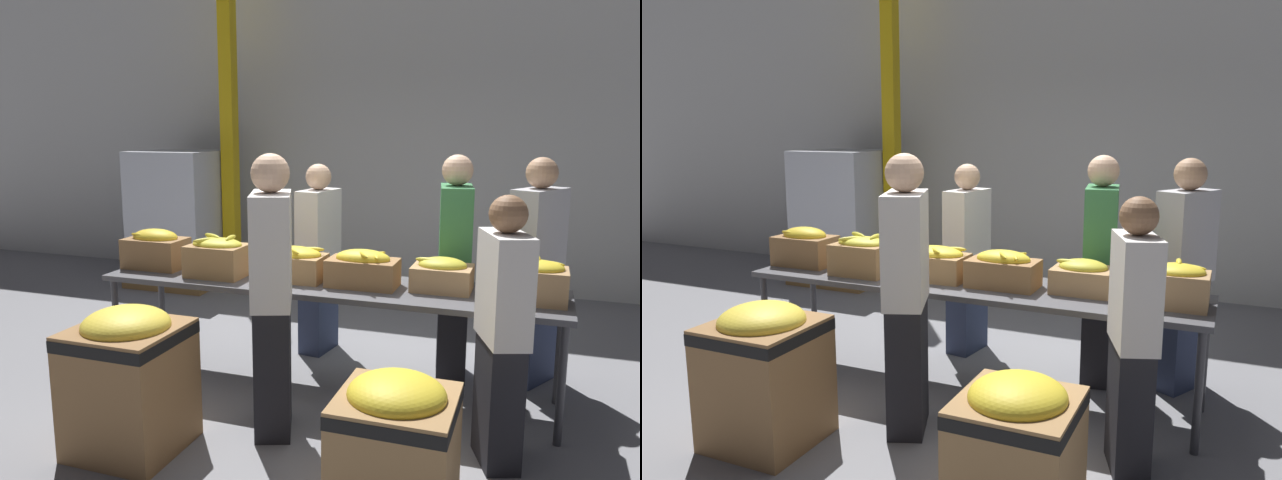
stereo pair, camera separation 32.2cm
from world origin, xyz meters
TOP-DOWN VIEW (x-y plane):
  - ground_plane at (0.00, 0.00)m, footprint 30.00×30.00m
  - wall_back at (0.00, 3.26)m, footprint 16.00×0.08m
  - sorting_table at (0.00, 0.00)m, footprint 3.32×0.73m
  - banana_box_0 at (-1.42, 0.00)m, footprint 0.47×0.30m
  - banana_box_1 at (-0.83, -0.08)m, footprint 0.43×0.31m
  - banana_box_2 at (-0.25, -0.00)m, footprint 0.45×0.31m
  - banana_box_3 at (0.28, -0.01)m, footprint 0.49×0.32m
  - banana_box_4 at (0.81, 0.08)m, footprint 0.40×0.31m
  - banana_box_5 at (1.42, -0.01)m, footprint 0.40×0.29m
  - volunteer_0 at (0.83, 0.56)m, footprint 0.30×0.49m
  - volunteer_1 at (-0.11, -0.71)m, footprint 0.39×0.52m
  - volunteer_2 at (-0.33, 0.75)m, footprint 0.28×0.46m
  - volunteer_3 at (1.41, 0.67)m, footprint 0.42×0.51m
  - volunteer_4 at (1.26, -0.63)m, footprint 0.34×0.46m
  - donation_bin_0 at (-0.82, -1.20)m, footprint 0.61×0.61m
  - donation_bin_1 at (0.79, -1.20)m, footprint 0.60×0.60m
  - support_pillar at (-2.12, 2.61)m, footprint 0.16×0.16m
  - pallet_stack_0 at (-2.71, 2.42)m, footprint 1.06×1.06m

SIDE VIEW (x-z plane):
  - ground_plane at x=0.00m, z-range 0.00..0.00m
  - donation_bin_1 at x=0.79m, z-range 0.02..0.71m
  - donation_bin_0 at x=-0.82m, z-range 0.03..0.91m
  - sorting_table at x=0.00m, z-range 0.36..1.16m
  - volunteer_4 at x=1.26m, z-range 0.00..1.55m
  - pallet_stack_0 at x=-2.71m, z-range -0.01..1.61m
  - volunteer_2 at x=-0.33m, z-range 0.00..1.60m
  - volunteer_3 at x=1.41m, z-range -0.01..1.69m
  - volunteer_0 at x=0.83m, z-range -0.01..1.71m
  - volunteer_1 at x=-0.11m, z-range -0.01..1.75m
  - banana_box_4 at x=0.81m, z-range 0.81..1.04m
  - banana_box_2 at x=-0.25m, z-range 0.81..1.06m
  - banana_box_3 at x=0.28m, z-range 0.81..1.07m
  - banana_box_5 at x=1.42m, z-range 0.80..1.09m
  - banana_box_1 at x=-0.83m, z-range 0.80..1.11m
  - banana_box_0 at x=-1.42m, z-range 0.81..1.12m
  - wall_back at x=0.00m, z-range 0.00..4.00m
  - support_pillar at x=-2.12m, z-range 0.00..4.00m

